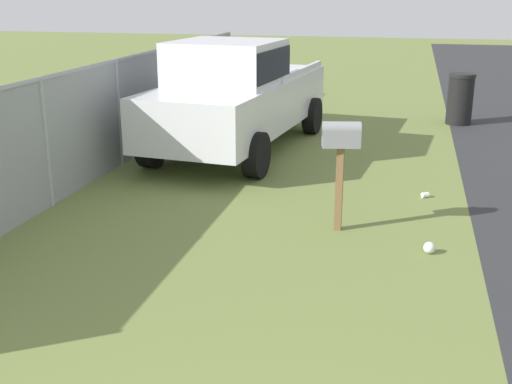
% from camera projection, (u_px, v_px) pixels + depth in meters
% --- Properties ---
extents(mailbox, '(0.29, 0.50, 1.41)m').
position_uv_depth(mailbox, '(341.00, 144.00, 7.93)').
color(mailbox, brown).
rests_on(mailbox, ground).
extents(pickup_truck, '(5.54, 2.63, 2.09)m').
position_uv_depth(pickup_truck, '(236.00, 93.00, 11.93)').
color(pickup_truck, silver).
rests_on(pickup_truck, ground).
extents(trash_bin, '(0.60, 0.60, 1.14)m').
position_uv_depth(trash_bin, '(460.00, 99.00, 14.48)').
color(trash_bin, black).
rests_on(trash_bin, ground).
extents(fence_section, '(14.09, 0.07, 1.83)m').
position_uv_depth(fence_section, '(119.00, 109.00, 11.03)').
color(fence_section, '#9EA3A8').
rests_on(fence_section, ground).
extents(litter_bag_midfield_b, '(0.14, 0.14, 0.14)m').
position_uv_depth(litter_bag_midfield_b, '(429.00, 248.00, 7.51)').
color(litter_bag_midfield_b, silver).
rests_on(litter_bag_midfield_b, ground).
extents(litter_cup_near_hydrant, '(0.12, 0.13, 0.08)m').
position_uv_depth(litter_cup_near_hydrant, '(425.00, 195.00, 9.52)').
color(litter_cup_near_hydrant, white).
rests_on(litter_cup_near_hydrant, ground).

